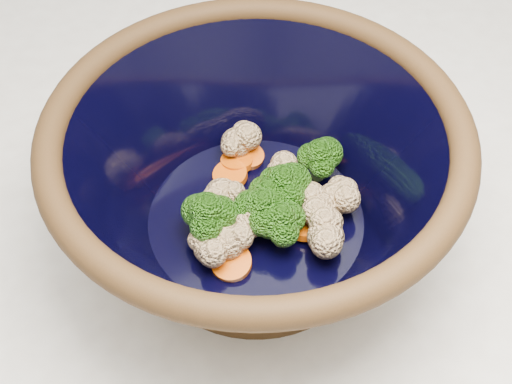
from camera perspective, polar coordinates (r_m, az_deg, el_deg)
mixing_bowl at (r=0.54m, az=0.00°, el=0.90°), size 0.32×0.32×0.14m
vegetable_pile at (r=0.56m, az=0.88°, el=-0.74°), size 0.15×0.15×0.05m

